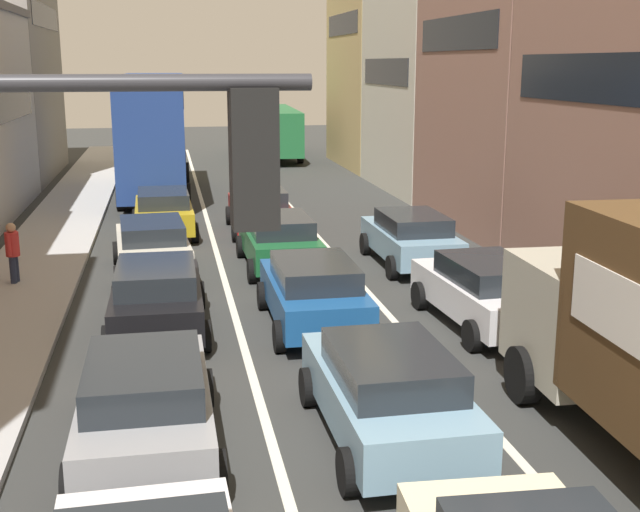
# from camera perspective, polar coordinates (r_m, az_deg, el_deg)

# --- Properties ---
(sidewalk_left) EXTENTS (2.60, 64.00, 0.14)m
(sidewalk_left) POSITION_cam_1_polar(r_m,az_deg,el_deg) (25.17, -18.68, 0.07)
(sidewalk_left) COLOR #ACACAC
(sidewalk_left) RESTS_ON ground
(lane_stripe_left) EXTENTS (0.16, 60.00, 0.01)m
(lane_stripe_left) POSITION_cam_1_polar(r_m,az_deg,el_deg) (24.96, -7.25, 0.41)
(lane_stripe_left) COLOR silver
(lane_stripe_left) RESTS_ON ground
(lane_stripe_right) EXTENTS (0.16, 60.00, 0.01)m
(lane_stripe_right) POSITION_cam_1_polar(r_m,az_deg,el_deg) (25.38, 0.43, 0.73)
(lane_stripe_right) COLOR silver
(lane_stripe_right) RESTS_ON ground
(building_row_right) EXTENTS (7.20, 43.90, 13.96)m
(building_row_right) POSITION_cam_1_polar(r_m,az_deg,el_deg) (30.87, 14.57, 12.98)
(building_row_right) COLOR tan
(building_row_right) RESTS_ON ground
(sedan_centre_lane_second) EXTENTS (2.09, 4.32, 1.49)m
(sedan_centre_lane_second) POSITION_cam_1_polar(r_m,az_deg,el_deg) (12.30, 4.73, -9.31)
(sedan_centre_lane_second) COLOR #759EB7
(sedan_centre_lane_second) RESTS_ON ground
(wagon_left_lane_second) EXTENTS (2.07, 4.30, 1.49)m
(wagon_left_lane_second) POSITION_cam_1_polar(r_m,az_deg,el_deg) (12.14, -12.02, -9.89)
(wagon_left_lane_second) COLOR gray
(wagon_left_lane_second) RESTS_ON ground
(hatchback_centre_lane_third) EXTENTS (2.08, 4.31, 1.49)m
(hatchback_centre_lane_third) POSITION_cam_1_polar(r_m,az_deg,el_deg) (17.40, -0.45, -2.46)
(hatchback_centre_lane_third) COLOR #194C8C
(hatchback_centre_lane_third) RESTS_ON ground
(sedan_left_lane_third) EXTENTS (2.09, 4.31, 1.49)m
(sedan_left_lane_third) POSITION_cam_1_polar(r_m,az_deg,el_deg) (17.43, -11.26, -2.69)
(sedan_left_lane_third) COLOR black
(sedan_left_lane_third) RESTS_ON ground
(coupe_centre_lane_fourth) EXTENTS (2.09, 4.32, 1.49)m
(coupe_centre_lane_fourth) POSITION_cam_1_polar(r_m,az_deg,el_deg) (22.46, -2.84, 1.13)
(coupe_centre_lane_fourth) COLOR #19592D
(coupe_centre_lane_fourth) RESTS_ON ground
(sedan_left_lane_fourth) EXTENTS (2.29, 4.41, 1.49)m
(sedan_left_lane_fourth) POSITION_cam_1_polar(r_m,az_deg,el_deg) (22.15, -11.57, 0.70)
(sedan_left_lane_fourth) COLOR beige
(sedan_left_lane_fourth) RESTS_ON ground
(sedan_centre_lane_fifth) EXTENTS (2.10, 4.32, 1.49)m
(sedan_centre_lane_fifth) POSITION_cam_1_polar(r_m,az_deg,el_deg) (27.39, -4.22, 3.31)
(sedan_centre_lane_fifth) COLOR #A51E1E
(sedan_centre_lane_fifth) RESTS_ON ground
(sedan_left_lane_fifth) EXTENTS (2.12, 4.33, 1.49)m
(sedan_left_lane_fifth) POSITION_cam_1_polar(r_m,az_deg,el_deg) (27.30, -10.81, 3.08)
(sedan_left_lane_fifth) COLOR #B29319
(sedan_left_lane_fifth) RESTS_ON ground
(sedan_right_lane_behind_truck) EXTENTS (2.25, 4.39, 1.49)m
(sedan_right_lane_behind_truck) POSITION_cam_1_polar(r_m,az_deg,el_deg) (17.83, 11.48, -2.34)
(sedan_right_lane_behind_truck) COLOR silver
(sedan_right_lane_behind_truck) RESTS_ON ground
(wagon_right_lane_far) EXTENTS (2.07, 4.30, 1.49)m
(wagon_right_lane_far) POSITION_cam_1_polar(r_m,az_deg,el_deg) (22.90, 6.34, 1.30)
(wagon_right_lane_far) COLOR #759EB7
(wagon_right_lane_far) RESTS_ON ground
(bus_mid_queue_primary) EXTENTS (2.98, 10.55, 5.06)m
(bus_mid_queue_primary) POSITION_cam_1_polar(r_m,az_deg,el_deg) (35.10, -11.47, 8.62)
(bus_mid_queue_primary) COLOR navy
(bus_mid_queue_primary) RESTS_ON ground
(bus_far_queue_secondary) EXTENTS (3.18, 10.61, 2.90)m
(bus_far_queue_secondary) POSITION_cam_1_polar(r_m,az_deg,el_deg) (49.40, -3.27, 8.88)
(bus_far_queue_secondary) COLOR #1E6033
(bus_far_queue_secondary) RESTS_ON ground
(pedestrian_near_kerb) EXTENTS (0.34, 0.53, 1.66)m
(pedestrian_near_kerb) POSITION_cam_1_polar(r_m,az_deg,el_deg) (21.82, -20.58, 0.33)
(pedestrian_near_kerb) COLOR #262D47
(pedestrian_near_kerb) RESTS_ON ground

